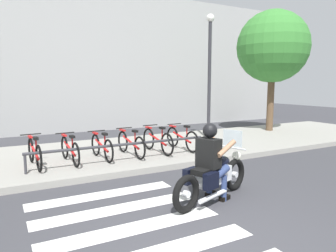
{
  "coord_description": "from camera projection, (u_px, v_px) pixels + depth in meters",
  "views": [
    {
      "loc": [
        -2.47,
        -3.33,
        2.13
      ],
      "look_at": [
        1.06,
        3.22,
        1.13
      ],
      "focal_mm": 33.64,
      "sensor_mm": 36.0,
      "label": 1
    }
  ],
  "objects": [
    {
      "name": "bicycle_5",
      "position": [
        182.0,
        138.0,
        9.42
      ],
      "size": [
        0.48,
        1.65,
        0.77
      ],
      "color": "black",
      "rests_on": "sidewalk"
    },
    {
      "name": "motorcycle",
      "position": [
        213.0,
        176.0,
        5.73
      ],
      "size": [
        2.1,
        0.94,
        1.24
      ],
      "color": "black",
      "rests_on": "ground"
    },
    {
      "name": "crosswalk_stripe_4",
      "position": [
        117.0,
        209.0,
        5.37
      ],
      "size": [
        2.8,
        0.4,
        0.01
      ],
      "primitive_type": "cube",
      "color": "white",
      "rests_on": "ground"
    },
    {
      "name": "building_backdrop",
      "position": [
        60.0,
        60.0,
        13.68
      ],
      "size": [
        24.0,
        1.2,
        6.26
      ],
      "primitive_type": "cube",
      "color": "#9E9E9E",
      "rests_on": "ground"
    },
    {
      "name": "bicycle_4",
      "position": [
        157.0,
        141.0,
        9.03
      ],
      "size": [
        0.48,
        1.69,
        0.78
      ],
      "color": "black",
      "rests_on": "sidewalk"
    },
    {
      "name": "street_lamp",
      "position": [
        210.0,
        67.0,
        11.08
      ],
      "size": [
        0.28,
        0.28,
        4.52
      ],
      "color": "#2D2D33",
      "rests_on": "ground"
    },
    {
      "name": "bicycle_2",
      "position": [
        102.0,
        147.0,
        8.26
      ],
      "size": [
        0.48,
        1.56,
        0.73
      ],
      "color": "black",
      "rests_on": "sidewalk"
    },
    {
      "name": "ground_plane",
      "position": [
        211.0,
        239.0,
        4.35
      ],
      "size": [
        48.0,
        48.0,
        0.0
      ],
      "primitive_type": "plane",
      "color": "#38383D"
    },
    {
      "name": "rider",
      "position": [
        211.0,
        157.0,
        5.63
      ],
      "size": [
        0.74,
        0.67,
        1.44
      ],
      "color": "black",
      "rests_on": "ground"
    },
    {
      "name": "crosswalk_stripe_3",
      "position": [
        135.0,
        228.0,
        4.67
      ],
      "size": [
        2.8,
        0.4,
        0.01
      ],
      "primitive_type": "cube",
      "color": "white",
      "rests_on": "ground"
    },
    {
      "name": "bike_rack",
      "position": [
        124.0,
        146.0,
        7.96
      ],
      "size": [
        4.69,
        0.07,
        0.49
      ],
      "color": "#333338",
      "rests_on": "sidewalk"
    },
    {
      "name": "bicycle_0",
      "position": [
        35.0,
        153.0,
        7.49
      ],
      "size": [
        0.48,
        1.68,
        0.76
      ],
      "color": "black",
      "rests_on": "sidewalk"
    },
    {
      "name": "bicycle_3",
      "position": [
        131.0,
        144.0,
        8.65
      ],
      "size": [
        0.48,
        1.69,
        0.75
      ],
      "color": "black",
      "rests_on": "sidewalk"
    },
    {
      "name": "crosswalk_stripe_5",
      "position": [
        103.0,
        195.0,
        6.06
      ],
      "size": [
        2.8,
        0.4,
        0.01
      ],
      "primitive_type": "cube",
      "color": "white",
      "rests_on": "ground"
    },
    {
      "name": "bicycle_1",
      "position": [
        70.0,
        150.0,
        7.88
      ],
      "size": [
        0.48,
        1.63,
        0.73
      ],
      "color": "black",
      "rests_on": "sidewalk"
    },
    {
      "name": "sidewalk",
      "position": [
        99.0,
        155.0,
        9.12
      ],
      "size": [
        24.0,
        4.4,
        0.15
      ],
      "primitive_type": "cube",
      "color": "gray",
      "rests_on": "ground"
    },
    {
      "name": "tree_near_rack",
      "position": [
        273.0,
        47.0,
        12.94
      ],
      "size": [
        2.95,
        2.95,
        5.11
      ],
      "color": "brown",
      "rests_on": "ground"
    }
  ]
}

